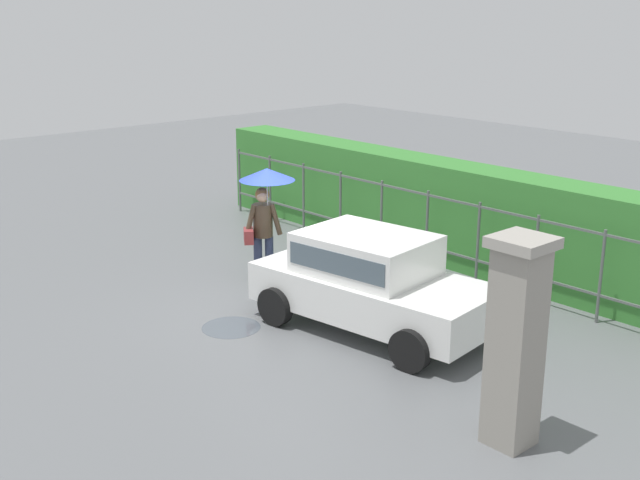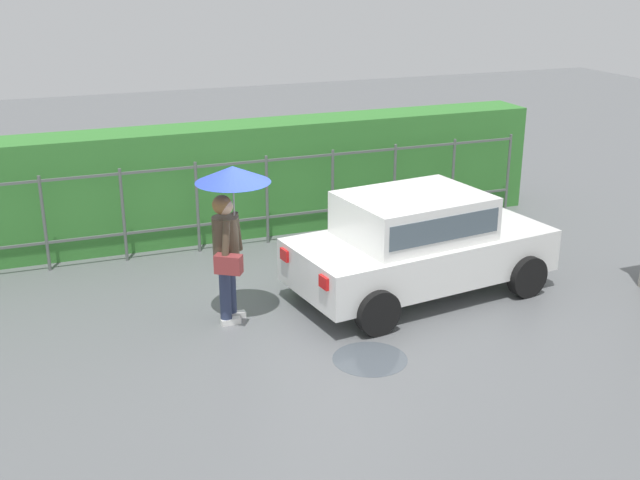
{
  "view_description": "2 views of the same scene",
  "coord_description": "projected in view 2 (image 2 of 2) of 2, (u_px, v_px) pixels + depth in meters",
  "views": [
    {
      "loc": [
        9.49,
        -7.83,
        4.75
      ],
      "look_at": [
        0.26,
        0.35,
        1.11
      ],
      "focal_mm": 44.88,
      "sensor_mm": 36.0,
      "label": 1
    },
    {
      "loc": [
        -3.49,
        -8.95,
        4.51
      ],
      "look_at": [
        -0.05,
        0.03,
        1.08
      ],
      "focal_mm": 44.33,
      "sensor_mm": 36.0,
      "label": 2
    }
  ],
  "objects": [
    {
      "name": "ground_plane",
      "position": [
        324.0,
        317.0,
        10.56
      ],
      "size": [
        40.0,
        40.0,
        0.0
      ],
      "primitive_type": "plane",
      "color": "slate"
    },
    {
      "name": "car",
      "position": [
        418.0,
        240.0,
        11.04
      ],
      "size": [
        3.9,
        2.26,
        1.48
      ],
      "rotation": [
        0.0,
        0.0,
        0.14
      ],
      "color": "white",
      "rests_on": "ground"
    },
    {
      "name": "pedestrian",
      "position": [
        230.0,
        209.0,
        9.95
      ],
      "size": [
        0.96,
        0.96,
        2.09
      ],
      "rotation": [
        0.0,
        0.0,
        -0.59
      ],
      "color": "#2D3856",
      "rests_on": "ground"
    },
    {
      "name": "fence_section",
      "position": [
        233.0,
        199.0,
        12.85
      ],
      "size": [
        10.58,
        0.05,
        1.5
      ],
      "color": "#59605B",
      "rests_on": "ground"
    },
    {
      "name": "hedge_row",
      "position": [
        221.0,
        181.0,
        13.46
      ],
      "size": [
        11.53,
        0.9,
        1.9
      ],
      "primitive_type": "cube",
      "color": "#387F33",
      "rests_on": "ground"
    },
    {
      "name": "puddle_near",
      "position": [
        370.0,
        359.0,
        9.44
      ],
      "size": [
        0.9,
        0.9,
        0.0
      ],
      "primitive_type": "cylinder",
      "color": "#4C545B",
      "rests_on": "ground"
    }
  ]
}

